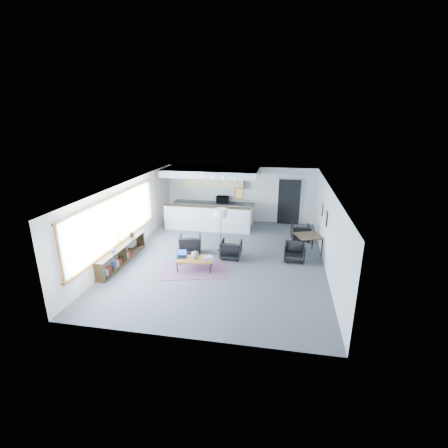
% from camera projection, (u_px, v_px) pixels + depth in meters
% --- Properties ---
extents(room, '(7.02, 9.02, 2.62)m').
position_uv_depth(room, '(222.00, 223.00, 11.15)').
color(room, '#4C4C4F').
rests_on(room, ground).
extents(window, '(0.10, 5.95, 1.66)m').
position_uv_depth(window, '(116.00, 221.00, 10.85)').
color(window, '#8CBFFF').
rests_on(window, room).
extents(console, '(0.35, 3.00, 0.80)m').
position_uv_depth(console, '(122.00, 254.00, 11.04)').
color(console, '#342512').
rests_on(console, floor).
extents(kitchenette, '(4.20, 1.96, 2.60)m').
position_uv_depth(kitchenette, '(212.00, 195.00, 14.79)').
color(kitchenette, white).
rests_on(kitchenette, floor).
extents(doorway, '(1.10, 0.12, 2.15)m').
position_uv_depth(doorway, '(289.00, 201.00, 14.96)').
color(doorway, black).
rests_on(doorway, room).
extents(track_light, '(1.60, 0.07, 0.15)m').
position_uv_depth(track_light, '(218.00, 176.00, 12.92)').
color(track_light, silver).
rests_on(track_light, room).
extents(wall_art_lower, '(0.03, 0.38, 0.48)m').
position_uv_depth(wall_art_lower, '(326.00, 218.00, 10.85)').
color(wall_art_lower, black).
rests_on(wall_art_lower, room).
extents(wall_art_upper, '(0.03, 0.34, 0.44)m').
position_uv_depth(wall_art_upper, '(322.00, 209.00, 12.08)').
color(wall_art_upper, black).
rests_on(wall_art_upper, room).
extents(kilim_rug, '(2.46, 1.96, 0.01)m').
position_uv_depth(kilim_rug, '(195.00, 269.00, 10.69)').
color(kilim_rug, '#60364B').
rests_on(kilim_rug, floor).
extents(coffee_table, '(1.22, 0.75, 0.38)m').
position_uv_depth(coffee_table, '(195.00, 260.00, 10.58)').
color(coffee_table, brown).
rests_on(coffee_table, floor).
extents(laptop, '(0.38, 0.34, 0.23)m').
position_uv_depth(laptop, '(182.00, 255.00, 10.72)').
color(laptop, black).
rests_on(laptop, coffee_table).
extents(ceramic_pot, '(0.26, 0.26, 0.26)m').
position_uv_depth(ceramic_pot, '(195.00, 255.00, 10.57)').
color(ceramic_pot, gray).
rests_on(ceramic_pot, coffee_table).
extents(book_stack, '(0.37, 0.34, 0.09)m').
position_uv_depth(book_stack, '(208.00, 258.00, 10.55)').
color(book_stack, silver).
rests_on(book_stack, coffee_table).
extents(coaster, '(0.12, 0.12, 0.01)m').
position_uv_depth(coaster, '(198.00, 261.00, 10.39)').
color(coaster, '#E5590C').
rests_on(coaster, coffee_table).
extents(armchair_left, '(0.88, 0.84, 0.77)m').
position_uv_depth(armchair_left, '(190.00, 243.00, 11.85)').
color(armchair_left, black).
rests_on(armchair_left, floor).
extents(armchair_right, '(0.71, 0.67, 0.73)m').
position_uv_depth(armchair_right, '(231.00, 248.00, 11.45)').
color(armchair_right, black).
rests_on(armchair_right, floor).
extents(floor_lamp, '(0.58, 0.58, 1.62)m').
position_uv_depth(floor_lamp, '(221.00, 214.00, 11.78)').
color(floor_lamp, black).
rests_on(floor_lamp, floor).
extents(dining_table, '(1.09, 1.09, 0.71)m').
position_uv_depth(dining_table, '(308.00, 237.00, 11.73)').
color(dining_table, '#342512').
rests_on(dining_table, floor).
extents(dining_chair_near, '(0.60, 0.57, 0.61)m').
position_uv_depth(dining_chair_near, '(294.00, 253.00, 11.24)').
color(dining_chair_near, black).
rests_on(dining_chair_near, floor).
extents(dining_chair_far, '(0.66, 0.63, 0.63)m').
position_uv_depth(dining_chair_far, '(300.00, 233.00, 13.10)').
color(dining_chair_far, black).
rests_on(dining_chair_far, floor).
extents(microwave, '(0.59, 0.35, 0.38)m').
position_uv_depth(microwave, '(222.00, 199.00, 15.21)').
color(microwave, black).
rests_on(microwave, kitchenette).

